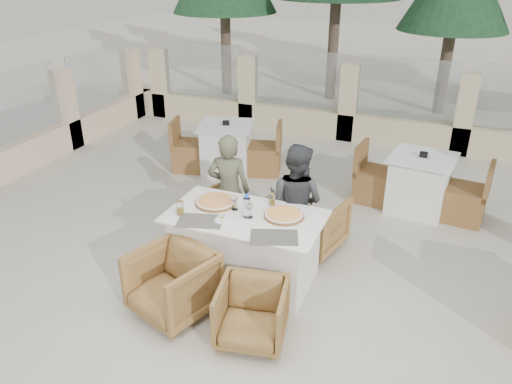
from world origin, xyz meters
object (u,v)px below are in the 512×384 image
at_px(beer_glass_right, 272,199).
at_px(armchair_far_left, 234,217).
at_px(olive_dish, 222,219).
at_px(diner_right, 295,202).
at_px(dining_table, 245,247).
at_px(armchair_near_right, 252,313).
at_px(pizza_right, 284,215).
at_px(wine_glass_near, 250,209).
at_px(wine_glass_centre, 234,202).
at_px(water_bottle, 247,206).
at_px(beer_glass_left, 180,208).
at_px(armchair_far_right, 312,222).
at_px(pizza_left, 216,201).
at_px(diner_left, 229,190).
at_px(bg_table_b, 419,184).
at_px(bg_table_a, 227,148).
at_px(armchair_near_left, 173,283).

distance_m(beer_glass_right, armchair_far_left, 0.84).
height_order(olive_dish, diner_right, diner_right).
height_order(dining_table, armchair_near_right, dining_table).
height_order(pizza_right, wine_glass_near, wine_glass_near).
height_order(armchair_far_left, diner_right, diner_right).
height_order(wine_glass_centre, armchair_far_left, wine_glass_centre).
relative_size(water_bottle, beer_glass_left, 1.70).
relative_size(beer_glass_right, armchair_far_right, 0.18).
distance_m(pizza_left, water_bottle, 0.46).
xyz_separation_m(wine_glass_centre, beer_glass_right, (0.32, 0.25, -0.03)).
bearing_deg(dining_table, beer_glass_right, 61.90).
bearing_deg(diner_left, armchair_far_left, 177.82).
bearing_deg(bg_table_b, pizza_left, -124.33).
height_order(dining_table, beer_glass_right, beer_glass_right).
height_order(dining_table, diner_right, diner_right).
bearing_deg(wine_glass_near, pizza_right, 24.02).
height_order(olive_dish, bg_table_a, olive_dish).
bearing_deg(water_bottle, armchair_far_right, 64.28).
height_order(water_bottle, armchair_far_right, water_bottle).
height_order(armchair_near_right, bg_table_a, bg_table_a).
distance_m(beer_glass_right, bg_table_a, 2.82).
bearing_deg(diner_left, armchair_far_right, -178.02).
xyz_separation_m(olive_dish, bg_table_b, (1.71, 2.54, -0.41)).
bearing_deg(beer_glass_left, armchair_near_right, -30.50).
height_order(wine_glass_near, diner_left, diner_left).
bearing_deg(pizza_left, bg_table_a, 112.80).
relative_size(dining_table, armchair_near_left, 2.21).
height_order(wine_glass_centre, wine_glass_near, same).
bearing_deg(bg_table_a, beer_glass_right, -69.83).
xyz_separation_m(wine_glass_near, beer_glass_left, (-0.69, -0.20, -0.02)).
height_order(pizza_left, armchair_far_left, pizza_left).
distance_m(wine_glass_near, beer_glass_right, 0.37).
relative_size(armchair_near_left, bg_table_b, 0.44).
bearing_deg(beer_glass_right, diner_left, 154.18).
xyz_separation_m(pizza_right, diner_right, (-0.04, 0.51, -0.11)).
height_order(water_bottle, olive_dish, water_bottle).
distance_m(wine_glass_centre, diner_left, 0.68).
bearing_deg(wine_glass_centre, pizza_left, 168.69).
height_order(dining_table, olive_dish, olive_dish).
distance_m(water_bottle, wine_glass_centre, 0.21).
relative_size(armchair_near_left, diner_right, 0.53).
height_order(armchair_far_left, bg_table_a, bg_table_a).
bearing_deg(bg_table_a, armchair_near_left, -88.52).
bearing_deg(pizza_left, armchair_far_right, 41.61).
bearing_deg(water_bottle, armchair_near_left, -121.40).
relative_size(armchair_far_left, armchair_near_right, 1.19).
xyz_separation_m(water_bottle, beer_glass_right, (0.14, 0.35, -0.06)).
bearing_deg(armchair_near_left, armchair_far_left, 108.79).
relative_size(wine_glass_near, diner_right, 0.13).
xyz_separation_m(dining_table, olive_dish, (-0.17, -0.19, 0.41)).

